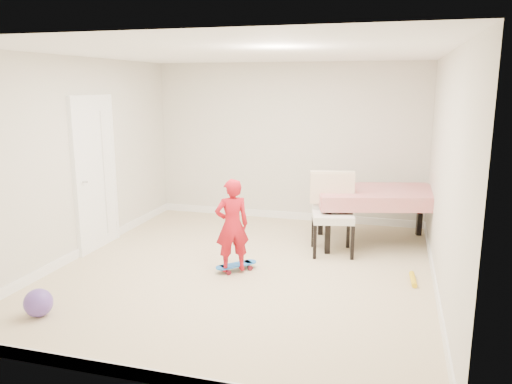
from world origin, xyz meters
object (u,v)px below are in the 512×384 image
(dining_chair, at_px, (333,214))
(child, at_px, (232,228))
(dining_table, at_px, (377,217))
(skateboard, at_px, (236,267))
(balloon, at_px, (38,303))

(dining_chair, distance_m, child, 1.51)
(dining_chair, relative_size, child, 0.96)
(dining_table, bearing_deg, skateboard, -150.49)
(dining_table, xyz_separation_m, dining_chair, (-0.56, -0.58, 0.15))
(dining_chair, height_order, balloon, dining_chair)
(dining_chair, height_order, skateboard, dining_chair)
(child, relative_size, balloon, 4.05)
(dining_table, relative_size, skateboard, 3.08)
(skateboard, distance_m, child, 0.53)
(dining_chair, bearing_deg, balloon, -145.61)
(dining_table, distance_m, dining_chair, 0.82)
(balloon, bearing_deg, dining_table, 46.41)
(child, bearing_deg, skateboard, -134.61)
(skateboard, relative_size, balloon, 1.96)
(dining_table, relative_size, dining_chair, 1.55)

